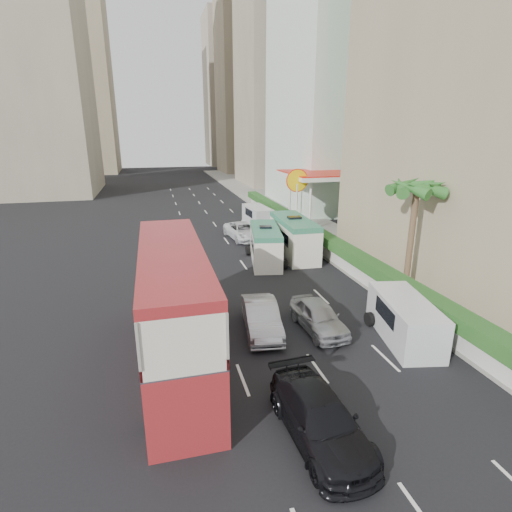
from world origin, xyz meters
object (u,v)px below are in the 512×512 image
object	(u,v)px
double_decker_bus	(175,308)
car_silver_lane_a	(261,331)
car_silver_lane_b	(318,329)
shell_station	(317,199)
car_black	(319,437)
minibus_far	(294,237)
palm_tree	(411,241)
panel_van_far	(258,216)
panel_van_near	(404,319)
van_asset	(243,239)
minibus_near	(265,245)

from	to	relation	value
double_decker_bus	car_silver_lane_a	bearing A→B (deg)	22.57
car_silver_lane_b	shell_station	world-z (taller)	shell_station
car_black	double_decker_bus	bearing A→B (deg)	122.60
minibus_far	double_decker_bus	bearing A→B (deg)	-124.42
car_silver_lane_b	minibus_far	xyz separation A→B (m)	(3.03, 12.19, 1.49)
minibus_far	palm_tree	distance (m)	10.28
palm_tree	car_silver_lane_a	bearing A→B (deg)	-166.77
car_silver_lane_b	panel_van_far	size ratio (longest dim) A/B	0.89
panel_van_near	van_asset	bearing A→B (deg)	110.81
minibus_near	panel_van_far	bearing A→B (deg)	89.00
minibus_far	car_silver_lane_a	bearing A→B (deg)	-114.20
van_asset	palm_tree	world-z (taller)	palm_tree
van_asset	palm_tree	xyz separation A→B (m)	(6.54, -15.32, 3.38)
car_silver_lane_b	car_black	size ratio (longest dim) A/B	0.84
double_decker_bus	minibus_near	bearing A→B (deg)	59.08
car_silver_lane_a	minibus_near	world-z (taller)	minibus_near
car_silver_lane_b	shell_station	distance (m)	23.77
car_silver_lane_b	van_asset	bearing A→B (deg)	86.21
car_silver_lane_b	palm_tree	bearing A→B (deg)	19.55
car_silver_lane_a	panel_van_near	xyz separation A→B (m)	(6.37, -2.38, 0.99)
double_decker_bus	car_silver_lane_b	distance (m)	7.51
car_silver_lane_a	panel_van_far	distance (m)	23.61
car_silver_lane_b	panel_van_far	xyz separation A→B (m)	(3.01, 23.42, 0.97)
panel_van_near	car_black	bearing A→B (deg)	-130.52
car_silver_lane_b	van_asset	xyz separation A→B (m)	(0.29, 18.14, 0.00)
panel_van_near	panel_van_far	world-z (taller)	panel_van_near
car_silver_lane_b	van_asset	distance (m)	18.14
minibus_far	shell_station	distance (m)	11.41
double_decker_bus	minibus_near	distance (m)	14.40
van_asset	panel_van_far	bearing A→B (deg)	54.97
palm_tree	car_silver_lane_b	bearing A→B (deg)	-157.57
car_black	car_silver_lane_b	bearing A→B (deg)	64.19
minibus_near	shell_station	size ratio (longest dim) A/B	0.74
van_asset	minibus_near	bearing A→B (deg)	-96.81
palm_tree	shell_station	bearing A→B (deg)	83.40
car_black	panel_van_far	size ratio (longest dim) A/B	1.05
car_silver_lane_a	minibus_near	xyz separation A→B (m)	(3.19, 10.57, 1.32)
shell_station	panel_van_far	bearing A→B (deg)	165.10
car_silver_lane_b	car_black	world-z (taller)	car_black
minibus_far	panel_van_far	xyz separation A→B (m)	(-0.02, 11.23, -0.53)
double_decker_bus	car_silver_lane_a	distance (m)	5.19
panel_van_far	car_silver_lane_b	bearing A→B (deg)	-101.98
double_decker_bus	panel_van_near	xyz separation A→B (m)	(10.56, -0.65, -1.54)
minibus_near	palm_tree	xyz separation A→B (m)	(6.43, -8.31, 2.06)
van_asset	shell_station	world-z (taller)	shell_station
minibus_far	panel_van_near	world-z (taller)	minibus_far
car_black	minibus_near	xyz separation A→B (m)	(3.27, 18.00, 1.32)
car_silver_lane_a	van_asset	distance (m)	17.85
double_decker_bus	van_asset	size ratio (longest dim) A/B	2.06
car_silver_lane_b	palm_tree	distance (m)	8.12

